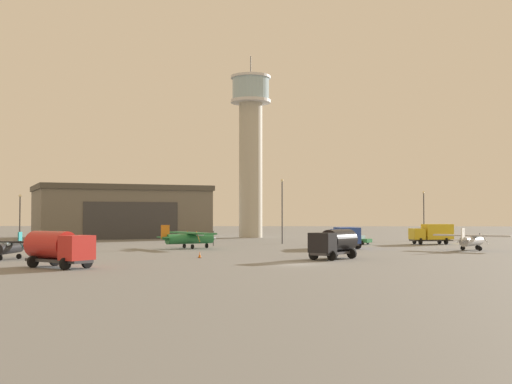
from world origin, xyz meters
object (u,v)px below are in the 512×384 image
at_px(truck_fuel_tanker_red, 58,247).
at_px(car_green, 357,239).
at_px(control_tower, 251,142).
at_px(traffic_cone_near_left, 200,255).
at_px(airplane_green, 189,238).
at_px(airplane_black, 9,247).
at_px(truck_box_blue, 345,236).
at_px(airplane_silver, 471,240).
at_px(truck_fuel_tanker_black, 334,242).
at_px(light_post_west, 282,206).
at_px(truck_box_yellow, 432,233).
at_px(light_post_north, 424,211).
at_px(light_post_centre, 20,214).

distance_m(truck_fuel_tanker_red, car_green, 53.69).
relative_size(control_tower, traffic_cone_near_left, 53.48).
distance_m(airplane_green, truck_fuel_tanker_red, 31.92).
bearing_deg(airplane_black, traffic_cone_near_left, 96.12).
bearing_deg(truck_box_blue, traffic_cone_near_left, 130.43).
height_order(airplane_silver, truck_fuel_tanker_red, truck_fuel_tanker_red).
xyz_separation_m(car_green, traffic_cone_near_left, (-19.34, -31.83, -0.41)).
height_order(truck_fuel_tanker_red, truck_fuel_tanker_black, truck_fuel_tanker_red).
xyz_separation_m(truck_box_blue, truck_fuel_tanker_black, (-2.95, -20.94, 0.07)).
bearing_deg(light_post_west, control_tower, 103.00).
height_order(truck_box_blue, truck_fuel_tanker_black, truck_fuel_tanker_black).
distance_m(airplane_black, truck_fuel_tanker_black, 32.40).
bearing_deg(truck_box_yellow, light_post_north, -108.29).
xyz_separation_m(truck_box_blue, truck_box_yellow, (14.19, 13.04, 0.08)).
xyz_separation_m(control_tower, airplane_silver, (29.89, -45.55, -17.36)).
bearing_deg(car_green, truck_fuel_tanker_red, -90.96).
distance_m(airplane_black, traffic_cone_near_left, 18.97).
bearing_deg(airplane_silver, truck_box_blue, 107.11).
bearing_deg(light_post_north, light_post_centre, -167.17).
relative_size(car_green, light_post_centre, 0.59).
height_order(airplane_silver, light_post_centre, light_post_centre).
xyz_separation_m(truck_box_yellow, car_green, (-11.41, -0.97, -0.93)).
relative_size(truck_fuel_tanker_black, light_post_west, 0.63).
height_order(airplane_black, airplane_green, airplane_green).
bearing_deg(truck_box_blue, car_green, -22.56).
relative_size(airplane_green, truck_fuel_tanker_black, 1.50).
bearing_deg(truck_box_yellow, traffic_cone_near_left, 35.42).
distance_m(control_tower, truck_box_blue, 46.96).
xyz_separation_m(airplane_black, airplane_green, (14.90, 20.91, 0.23)).
bearing_deg(car_green, light_post_north, 81.59).
xyz_separation_m(truck_box_blue, light_post_west, (-8.38, 13.54, 4.24)).
bearing_deg(light_post_centre, light_post_north, 12.83).
xyz_separation_m(control_tower, car_green, (17.55, -29.10, -17.94)).
bearing_deg(truck_fuel_tanker_black, light_post_north, -167.18).
distance_m(truck_box_blue, truck_fuel_tanker_red, 42.28).
distance_m(airplane_green, truck_box_yellow, 37.54).
distance_m(light_post_west, light_post_north, 27.94).
bearing_deg(airplane_silver, airplane_green, 118.66).
distance_m(airplane_silver, light_post_north, 31.95).
relative_size(truck_fuel_tanker_black, light_post_north, 0.73).
bearing_deg(traffic_cone_near_left, truck_box_blue, 50.02).
bearing_deg(airplane_black, truck_box_yellow, 123.64).
relative_size(truck_box_yellow, light_post_north, 0.77).
xyz_separation_m(airplane_green, truck_fuel_tanker_red, (-6.23, -31.31, 0.25)).
distance_m(truck_fuel_tanker_black, light_post_north, 51.94).
bearing_deg(truck_fuel_tanker_black, truck_fuel_tanker_red, -29.19).
distance_m(airplane_green, truck_fuel_tanker_black, 26.12).
distance_m(control_tower, car_green, 38.42).
relative_size(airplane_black, truck_box_blue, 1.31).
relative_size(airplane_green, truck_box_blue, 1.39).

